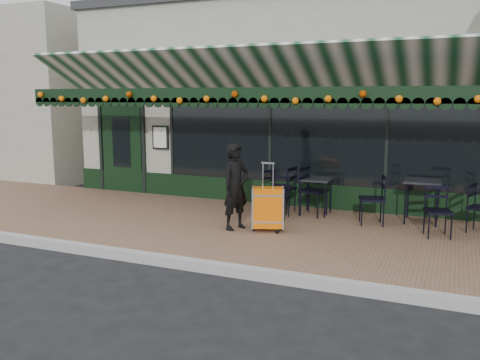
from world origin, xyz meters
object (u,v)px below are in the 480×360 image
at_px(suitcase, 268,208).
at_px(chair_a_left, 372,199).
at_px(cafe_table_a, 423,184).
at_px(chair_b_left, 282,189).
at_px(chair_solo, 274,189).
at_px(woman, 236,187).
at_px(chair_a_front, 438,212).
at_px(chair_b_front, 278,197).
at_px(cafe_table_b, 316,182).
at_px(chair_b_right, 313,191).

distance_m(suitcase, chair_a_left, 1.96).
xyz_separation_m(suitcase, cafe_table_a, (2.39, 1.68, 0.31)).
distance_m(chair_b_left, chair_solo, 0.45).
xyz_separation_m(woman, chair_a_front, (3.25, 0.83, -0.32)).
distance_m(suitcase, chair_b_front, 0.96).
xyz_separation_m(suitcase, chair_a_left, (1.56, 1.18, 0.06)).
relative_size(suitcase, chair_a_left, 1.29).
xyz_separation_m(suitcase, chair_b_front, (-0.14, 0.95, 0.01)).
xyz_separation_m(cafe_table_a, chair_b_front, (-2.52, -0.73, -0.30)).
xyz_separation_m(suitcase, cafe_table_b, (0.43, 1.58, 0.25)).
height_order(cafe_table_a, chair_a_front, chair_a_front).
bearing_deg(chair_b_left, chair_b_front, 18.25).
xyz_separation_m(chair_b_left, chair_b_front, (0.10, -0.55, -0.06)).
relative_size(chair_a_front, chair_solo, 1.07).
bearing_deg(chair_solo, chair_a_front, -74.47).
height_order(cafe_table_b, chair_b_right, chair_b_right).
height_order(cafe_table_b, chair_b_left, chair_b_left).
xyz_separation_m(cafe_table_b, chair_solo, (-0.96, 0.25, -0.25)).
distance_m(chair_b_left, chair_b_right, 0.66).
bearing_deg(chair_solo, cafe_table_a, -58.82).
height_order(cafe_table_b, chair_solo, chair_solo).
bearing_deg(suitcase, cafe_table_b, 53.83).
height_order(chair_a_front, chair_solo, chair_a_front).
height_order(chair_a_left, chair_b_right, chair_b_right).
distance_m(suitcase, chair_solo, 1.90).
bearing_deg(chair_b_front, chair_b_right, 38.58).
relative_size(chair_a_left, chair_a_front, 1.08).
bearing_deg(cafe_table_b, chair_a_left, -19.25).
distance_m(suitcase, chair_a_front, 2.79).
relative_size(chair_a_left, chair_b_right, 0.95).
relative_size(cafe_table_a, cafe_table_b, 1.11).
distance_m(chair_b_left, chair_b_front, 0.56).
distance_m(chair_a_left, chair_b_right, 1.17).
relative_size(woman, chair_b_right, 1.56).
relative_size(chair_a_left, chair_b_left, 0.97).
bearing_deg(woman, chair_b_front, 0.90).
relative_size(chair_b_front, chair_solo, 1.03).
height_order(suitcase, cafe_table_b, suitcase).
bearing_deg(chair_a_front, chair_solo, 146.00).
bearing_deg(chair_b_front, chair_b_left, 97.98).
bearing_deg(chair_b_front, chair_a_front, -6.43).
distance_m(chair_b_front, chair_solo, 0.96).
relative_size(chair_b_right, chair_b_front, 1.18).
relative_size(chair_b_left, chair_b_right, 0.98).
relative_size(chair_b_right, chair_solo, 1.21).
xyz_separation_m(cafe_table_a, cafe_table_b, (-1.96, -0.10, -0.07)).
distance_m(cafe_table_a, chair_b_right, 2.00).
distance_m(woman, chair_b_left, 1.63).
bearing_deg(cafe_table_a, chair_b_front, -163.81).
bearing_deg(chair_b_front, cafe_table_a, 13.83).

